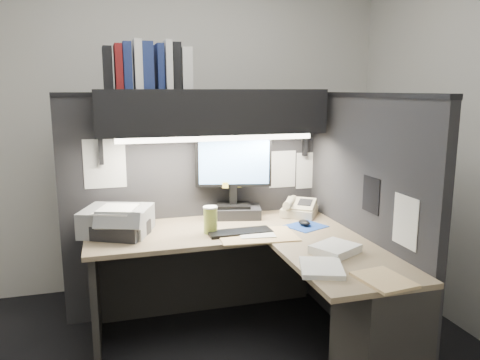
% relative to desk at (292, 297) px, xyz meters
% --- Properties ---
extents(wall_back, '(3.50, 0.04, 2.70)m').
position_rel_desk_xyz_m(wall_back, '(-0.43, 1.50, 0.91)').
color(wall_back, silver).
rests_on(wall_back, floor).
extents(wall_front, '(3.50, 0.04, 2.70)m').
position_rel_desk_xyz_m(wall_front, '(-0.43, -1.50, 0.91)').
color(wall_front, silver).
rests_on(wall_front, floor).
extents(partition_back, '(1.90, 0.06, 1.60)m').
position_rel_desk_xyz_m(partition_back, '(-0.40, 0.93, 0.36)').
color(partition_back, black).
rests_on(partition_back, floor).
extents(partition_right, '(0.06, 1.50, 1.60)m').
position_rel_desk_xyz_m(partition_right, '(0.55, 0.18, 0.36)').
color(partition_right, black).
rests_on(partition_right, floor).
extents(desk, '(1.70, 1.53, 0.73)m').
position_rel_desk_xyz_m(desk, '(0.00, 0.00, 0.00)').
color(desk, '#887956').
rests_on(desk, floor).
extents(overhead_shelf, '(1.55, 0.34, 0.30)m').
position_rel_desk_xyz_m(overhead_shelf, '(-0.30, 0.75, 1.06)').
color(overhead_shelf, black).
rests_on(overhead_shelf, partition_back).
extents(task_light_tube, '(1.32, 0.04, 0.04)m').
position_rel_desk_xyz_m(task_light_tube, '(-0.30, 0.61, 0.89)').
color(task_light_tube, white).
rests_on(task_light_tube, overhead_shelf).
extents(monitor, '(0.54, 0.32, 0.59)m').
position_rel_desk_xyz_m(monitor, '(-0.14, 0.80, 0.52)').
color(monitor, black).
rests_on(monitor, desk).
extents(keyboard, '(0.42, 0.15, 0.02)m').
position_rel_desk_xyz_m(keyboard, '(-0.20, 0.40, 0.30)').
color(keyboard, black).
rests_on(keyboard, desk).
extents(mousepad, '(0.30, 0.29, 0.00)m').
position_rel_desk_xyz_m(mousepad, '(0.27, 0.43, 0.29)').
color(mousepad, '#1B3D95').
rests_on(mousepad, desk).
extents(mouse, '(0.08, 0.11, 0.04)m').
position_rel_desk_xyz_m(mouse, '(0.27, 0.45, 0.31)').
color(mouse, black).
rests_on(mouse, mousepad).
extents(telephone, '(0.34, 0.34, 0.10)m').
position_rel_desk_xyz_m(telephone, '(0.34, 0.72, 0.34)').
color(telephone, '#BAAE8F').
rests_on(telephone, desk).
extents(coffee_cup, '(0.10, 0.10, 0.17)m').
position_rel_desk_xyz_m(coffee_cup, '(-0.39, 0.47, 0.37)').
color(coffee_cup, '#BBB44A').
rests_on(coffee_cup, desk).
extents(printer, '(0.51, 0.47, 0.17)m').
position_rel_desk_xyz_m(printer, '(-0.97, 0.64, 0.37)').
color(printer, gray).
rests_on(printer, desk).
extents(notebook_stack, '(0.39, 0.36, 0.09)m').
position_rel_desk_xyz_m(notebook_stack, '(-0.95, 0.55, 0.33)').
color(notebook_stack, black).
rests_on(notebook_stack, desk).
extents(open_folder, '(0.51, 0.35, 0.01)m').
position_rel_desk_xyz_m(open_folder, '(-0.11, 0.32, 0.29)').
color(open_folder, tan).
rests_on(open_folder, desk).
extents(paper_stack_a, '(0.31, 0.29, 0.05)m').
position_rel_desk_xyz_m(paper_stack_a, '(0.22, -0.09, 0.31)').
color(paper_stack_a, white).
rests_on(paper_stack_a, desk).
extents(paper_stack_b, '(0.29, 0.32, 0.03)m').
position_rel_desk_xyz_m(paper_stack_b, '(0.03, -0.31, 0.30)').
color(paper_stack_b, white).
rests_on(paper_stack_b, desk).
extents(manila_stack, '(0.25, 0.30, 0.02)m').
position_rel_desk_xyz_m(manila_stack, '(0.26, -0.53, 0.29)').
color(manila_stack, tan).
rests_on(manila_stack, desk).
extents(binder_row, '(0.56, 0.26, 0.31)m').
position_rel_desk_xyz_m(binder_row, '(-0.72, 0.75, 1.35)').
color(binder_row, black).
rests_on(binder_row, overhead_shelf).
extents(pinned_papers, '(1.76, 1.31, 0.51)m').
position_rel_desk_xyz_m(pinned_papers, '(-0.00, 0.56, 0.61)').
color(pinned_papers, white).
rests_on(pinned_papers, partition_back).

